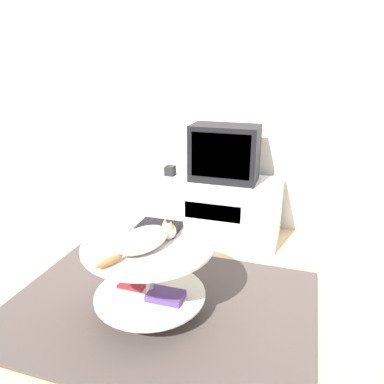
{
  "coord_description": "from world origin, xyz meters",
  "views": [
    {
      "loc": [
        0.77,
        -1.76,
        1.44
      ],
      "look_at": [
        0.06,
        0.47,
        0.6
      ],
      "focal_mm": 35.0,
      "sensor_mm": 36.0,
      "label": 1
    }
  ],
  "objects_px": {
    "tv": "(224,153)",
    "dvd_box": "(159,227)",
    "cat": "(144,239)",
    "speaker": "(170,171)"
  },
  "relations": [
    {
      "from": "dvd_box",
      "to": "speaker",
      "type": "bearing_deg",
      "value": 107.06
    },
    {
      "from": "tv",
      "to": "cat",
      "type": "distance_m",
      "value": 1.26
    },
    {
      "from": "dvd_box",
      "to": "cat",
      "type": "xyz_separation_m",
      "value": [
        0.02,
        -0.25,
        0.04
      ]
    },
    {
      "from": "speaker",
      "to": "dvd_box",
      "type": "height_order",
      "value": "speaker"
    },
    {
      "from": "tv",
      "to": "dvd_box",
      "type": "relative_size",
      "value": 2.19
    },
    {
      "from": "tv",
      "to": "speaker",
      "type": "relative_size",
      "value": 6.72
    },
    {
      "from": "tv",
      "to": "dvd_box",
      "type": "height_order",
      "value": "tv"
    },
    {
      "from": "speaker",
      "to": "cat",
      "type": "height_order",
      "value": "cat"
    },
    {
      "from": "tv",
      "to": "speaker",
      "type": "xyz_separation_m",
      "value": [
        -0.47,
        -0.01,
        -0.19
      ]
    },
    {
      "from": "cat",
      "to": "speaker",
      "type": "bearing_deg",
      "value": 39.94
    }
  ]
}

